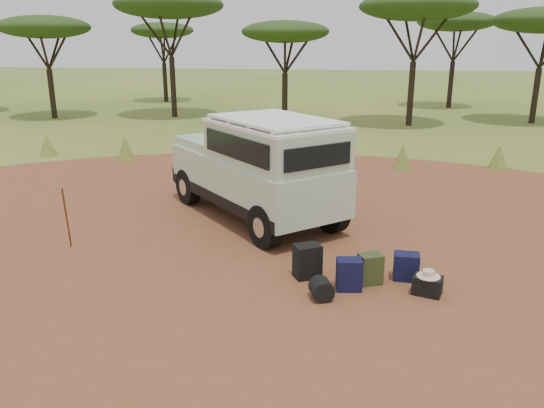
# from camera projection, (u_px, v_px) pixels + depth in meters

# --- Properties ---
(ground) EXTENTS (140.00, 140.00, 0.00)m
(ground) POSITION_uv_depth(u_px,v_px,m) (257.00, 276.00, 8.97)
(ground) COLOR #516624
(ground) RESTS_ON ground
(dirt_clearing) EXTENTS (23.00, 23.00, 0.01)m
(dirt_clearing) POSITION_uv_depth(u_px,v_px,m) (257.00, 276.00, 8.97)
(dirt_clearing) COLOR brown
(dirt_clearing) RESTS_ON ground
(grass_fringe) EXTENTS (36.60, 1.60, 0.90)m
(grass_fringe) POSITION_uv_depth(u_px,v_px,m) (310.00, 152.00, 17.02)
(grass_fringe) COLOR #516624
(grass_fringe) RESTS_ON ground
(acacia_treeline) EXTENTS (46.70, 13.20, 6.26)m
(acacia_treeline) POSITION_uv_depth(u_px,v_px,m) (345.00, 19.00, 26.13)
(acacia_treeline) COLOR black
(acacia_treeline) RESTS_ON ground
(safari_vehicle) EXTENTS (4.57, 4.76, 2.33)m
(safari_vehicle) POSITION_uv_depth(u_px,v_px,m) (258.00, 170.00, 11.59)
(safari_vehicle) COLOR #AFCBAD
(safari_vehicle) RESTS_ON ground
(walking_staff) EXTENTS (0.23, 0.43, 1.29)m
(walking_staff) POSITION_uv_depth(u_px,v_px,m) (67.00, 218.00, 9.89)
(walking_staff) COLOR brown
(walking_staff) RESTS_ON ground
(backpack_black) EXTENTS (0.52, 0.48, 0.58)m
(backpack_black) POSITION_uv_depth(u_px,v_px,m) (307.00, 261.00, 8.85)
(backpack_black) COLOR black
(backpack_black) RESTS_ON ground
(backpack_navy) EXTENTS (0.43, 0.34, 0.52)m
(backpack_navy) POSITION_uv_depth(u_px,v_px,m) (349.00, 275.00, 8.41)
(backpack_navy) COLOR #121339
(backpack_navy) RESTS_ON ground
(backpack_olive) EXTENTS (0.44, 0.39, 0.51)m
(backpack_olive) POSITION_uv_depth(u_px,v_px,m) (370.00, 269.00, 8.63)
(backpack_olive) COLOR #39441F
(backpack_olive) RESTS_ON ground
(duffel_navy) EXTENTS (0.42, 0.32, 0.46)m
(duffel_navy) POSITION_uv_depth(u_px,v_px,m) (406.00, 267.00, 8.79)
(duffel_navy) COLOR #121339
(duffel_navy) RESTS_ON ground
(hard_case) EXTENTS (0.50, 0.42, 0.30)m
(hard_case) POSITION_uv_depth(u_px,v_px,m) (427.00, 286.00, 8.28)
(hard_case) COLOR black
(hard_case) RESTS_ON ground
(stuff_sack) EXTENTS (0.43, 0.43, 0.34)m
(stuff_sack) POSITION_uv_depth(u_px,v_px,m) (321.00, 289.00, 8.12)
(stuff_sack) COLOR black
(stuff_sack) RESTS_ON ground
(safari_hat) EXTENTS (0.36, 0.36, 0.11)m
(safari_hat) POSITION_uv_depth(u_px,v_px,m) (429.00, 274.00, 8.22)
(safari_hat) COLOR beige
(safari_hat) RESTS_ON hard_case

